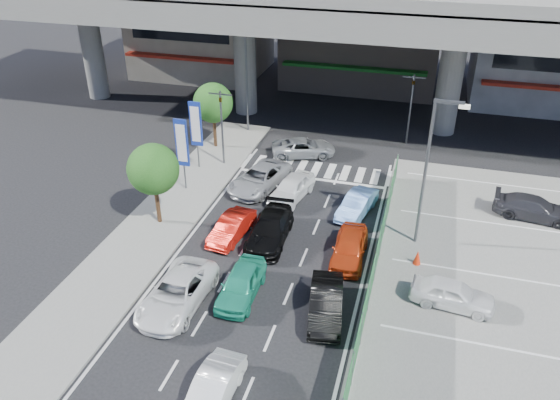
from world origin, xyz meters
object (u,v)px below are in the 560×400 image
(taxi_orange_right, at_px, (350,247))
(signboard_near, at_px, (182,145))
(hatch_white_back_mid, at_px, (212,391))
(parked_sedan_white, at_px, (453,294))
(street_lamp_left, at_px, (249,71))
(kei_truck_front_right, at_px, (357,204))
(street_lamp_right, at_px, (430,162))
(traffic_light_left, at_px, (221,110))
(crossing_wagon_silver, at_px, (304,148))
(signboard_far, at_px, (196,126))
(sedan_white_front_mid, at_px, (292,188))
(hatch_black_mid_right, at_px, (326,303))
(tree_near, at_px, (153,169))
(traffic_cone, at_px, (417,257))
(taxi_teal_mid, at_px, (241,284))
(sedan_black_mid, at_px, (270,229))
(tree_far, at_px, (213,103))
(parked_sedan_dgrey, at_px, (534,208))
(wagon_silver_front_left, at_px, (260,178))
(taxi_orange_left, at_px, (232,228))
(sedan_white_mid_left, at_px, (177,293))
(traffic_light_right, at_px, (412,92))

(taxi_orange_right, bearing_deg, signboard_near, 156.51)
(hatch_white_back_mid, height_order, parked_sedan_white, parked_sedan_white)
(street_lamp_left, relative_size, signboard_near, 1.70)
(taxi_orange_right, bearing_deg, kei_truck_front_right, 92.52)
(street_lamp_right, xyz_separation_m, hatch_white_back_mid, (-6.63, -12.72, -4.16))
(traffic_light_left, xyz_separation_m, crossing_wagon_silver, (4.89, 2.87, -3.32))
(traffic_light_left, bearing_deg, signboard_far, -144.30)
(signboard_far, distance_m, sedan_white_front_mid, 7.74)
(hatch_black_mid_right, distance_m, crossing_wagon_silver, 16.55)
(tree_near, distance_m, sedan_white_front_mid, 8.46)
(traffic_light_left, xyz_separation_m, signboard_near, (-1.00, -4.01, -0.87))
(traffic_cone, bearing_deg, taxi_teal_mid, -148.72)
(sedan_black_mid, bearing_deg, signboard_far, 133.00)
(tree_near, height_order, crossing_wagon_silver, tree_near)
(street_lamp_right, height_order, tree_far, street_lamp_right)
(signboard_far, bearing_deg, kei_truck_front_right, -14.87)
(tree_far, bearing_deg, hatch_white_back_mid, -68.54)
(parked_sedan_dgrey, xyz_separation_m, traffic_cone, (-6.05, -6.30, -0.25))
(taxi_orange_right, relative_size, parked_sedan_dgrey, 0.93)
(wagon_silver_front_left, distance_m, traffic_cone, 11.45)
(street_lamp_left, bearing_deg, taxi_orange_left, -75.24)
(hatch_black_mid_right, height_order, traffic_cone, hatch_black_mid_right)
(tree_far, distance_m, sedan_white_mid_left, 17.49)
(signboard_far, bearing_deg, crossing_wagon_silver, 31.68)
(taxi_teal_mid, height_order, hatch_black_mid_right, taxi_teal_mid)
(hatch_white_back_mid, xyz_separation_m, hatch_black_mid_right, (3.02, 5.78, 0.06))
(kei_truck_front_right, xyz_separation_m, crossing_wagon_silver, (-4.84, 6.83, -0.00))
(taxi_teal_mid, distance_m, wagon_silver_front_left, 10.45)
(kei_truck_front_right, bearing_deg, tree_near, -145.87)
(tree_far, xyz_separation_m, traffic_cone, (15.01, -10.53, -2.94))
(traffic_light_right, distance_m, street_lamp_right, 13.13)
(street_lamp_left, distance_m, hatch_black_mid_right, 21.75)
(hatch_white_back_mid, bearing_deg, hatch_black_mid_right, 65.66)
(street_lamp_left, distance_m, parked_sedan_white, 23.03)
(street_lamp_left, distance_m, sedan_white_front_mid, 11.60)
(traffic_light_right, height_order, street_lamp_right, street_lamp_right)
(traffic_light_left, xyz_separation_m, hatch_black_mid_right, (9.76, -12.94, -3.27))
(sedan_white_mid_left, bearing_deg, hatch_white_back_mid, -50.81)
(traffic_cone, bearing_deg, sedan_black_mid, 179.47)
(kei_truck_front_right, bearing_deg, sedan_black_mid, -122.21)
(traffic_light_left, height_order, wagon_silver_front_left, traffic_light_left)
(traffic_light_right, height_order, sedan_white_mid_left, traffic_light_right)
(street_lamp_left, relative_size, sedan_black_mid, 1.68)
(crossing_wagon_silver, bearing_deg, hatch_white_back_mid, 165.09)
(parked_sedan_white, distance_m, traffic_cone, 3.25)
(taxi_teal_mid, relative_size, parked_sedan_dgrey, 0.91)
(kei_truck_front_right, relative_size, traffic_cone, 4.85)
(taxi_orange_left, distance_m, kei_truck_front_right, 7.45)
(street_lamp_left, distance_m, hatch_white_back_mid, 25.99)
(parked_sedan_dgrey, bearing_deg, parked_sedan_white, 161.51)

